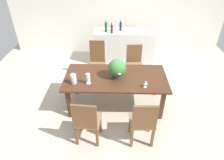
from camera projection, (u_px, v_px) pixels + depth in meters
ground_plane at (115, 102)px, 4.47m from camera, size 7.04×7.04×0.00m
back_wall at (117, 11)px, 5.87m from camera, size 6.40×0.10×2.60m
dining_table at (116, 80)px, 4.04m from camera, size 2.06×1.01×0.73m
chair_far_left at (97, 60)px, 4.94m from camera, size 0.41×0.41×1.04m
chair_near_left at (86, 121)px, 3.29m from camera, size 0.47×0.45×0.94m
chair_near_right at (143, 122)px, 3.27m from camera, size 0.44×0.43×0.95m
chair_far_right at (134, 62)px, 4.94m from camera, size 0.45×0.45×0.94m
flower_centerpiece at (117, 68)px, 3.87m from camera, size 0.35×0.36×0.40m
crystal_vase_left at (88, 78)px, 3.74m from camera, size 0.09×0.09×0.21m
crystal_vase_center_near at (73, 78)px, 3.75m from camera, size 0.11×0.11×0.20m
wine_glass at (146, 83)px, 3.65m from camera, size 0.07×0.07×0.14m
kitchen_counter at (124, 47)px, 5.77m from camera, size 1.70×0.55×0.95m
wine_bottle_green at (106, 27)px, 5.42m from camera, size 0.07×0.07×0.29m
wine_bottle_amber at (121, 27)px, 5.46m from camera, size 0.06×0.06×0.28m
wine_bottle_tall at (112, 27)px, 5.44m from camera, size 0.07×0.07×0.29m
wine_bottle_dark at (112, 29)px, 5.31m from camera, size 0.07×0.07×0.28m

